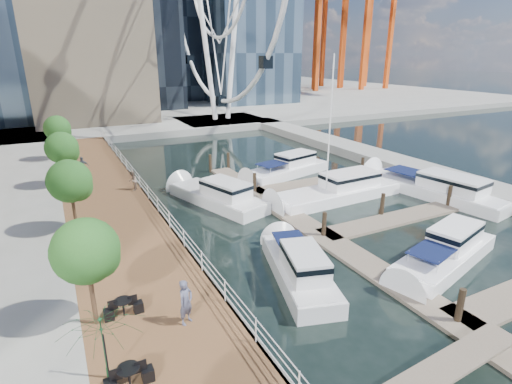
% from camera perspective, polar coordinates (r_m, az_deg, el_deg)
% --- Properties ---
extents(ground, '(520.00, 520.00, 0.00)m').
position_cam_1_polar(ground, '(19.91, 16.53, -16.91)').
color(ground, black).
rests_on(ground, ground).
extents(boardwalk, '(6.00, 60.00, 1.00)m').
position_cam_1_polar(boardwalk, '(28.53, -19.37, -4.60)').
color(boardwalk, brown).
rests_on(boardwalk, ground).
extents(seawall, '(0.25, 60.00, 1.00)m').
position_cam_1_polar(seawall, '(28.99, -13.52, -3.64)').
color(seawall, '#595954').
rests_on(seawall, ground).
extents(land_far, '(200.00, 114.00, 1.00)m').
position_cam_1_polar(land_far, '(114.34, -21.59, 12.33)').
color(land_far, gray).
rests_on(land_far, ground).
extents(breakwater, '(4.00, 60.00, 1.00)m').
position_cam_1_polar(breakwater, '(45.89, 17.94, 4.37)').
color(breakwater, gray).
rests_on(breakwater, ground).
extents(pier, '(14.00, 12.00, 1.00)m').
position_cam_1_polar(pier, '(69.14, -4.92, 9.94)').
color(pier, gray).
rests_on(pier, ground).
extents(railing, '(0.10, 60.00, 1.05)m').
position_cam_1_polar(railing, '(28.59, -13.87, -1.78)').
color(railing, white).
rests_on(railing, boardwalk).
extents(floating_docks, '(16.00, 34.00, 2.60)m').
position_cam_1_polar(floating_docks, '(30.99, 14.89, -2.27)').
color(floating_docks, '#6D6051').
rests_on(floating_docks, ground).
extents(port_cranes, '(40.00, 52.00, 38.00)m').
position_cam_1_polar(port_cranes, '(133.46, 10.28, 22.51)').
color(port_cranes, '#D84C14').
rests_on(port_cranes, ground).
extents(street_trees, '(2.60, 42.60, 4.60)m').
position_cam_1_polar(street_trees, '(26.20, -25.10, 1.40)').
color(street_trees, '#3F2B1C').
rests_on(street_trees, ground).
extents(yacht_foreground, '(9.69, 4.92, 2.15)m').
position_cam_1_polar(yacht_foreground, '(25.67, 25.19, -9.36)').
color(yacht_foreground, white).
rests_on(yacht_foreground, ground).
extents(pedestrian_near, '(0.85, 0.78, 1.95)m').
position_cam_1_polar(pedestrian_near, '(16.94, -10.00, -15.23)').
color(pedestrian_near, '#4B4C64').
rests_on(pedestrian_near, boardwalk).
extents(pedestrian_mid, '(0.83, 0.94, 1.60)m').
position_cam_1_polar(pedestrian_mid, '(33.65, -17.19, 1.58)').
color(pedestrian_mid, gray).
rests_on(pedestrian_mid, boardwalk).
extents(pedestrian_far, '(1.06, 0.48, 1.78)m').
position_cam_1_polar(pedestrian_far, '(39.10, -23.50, 3.35)').
color(pedestrian_far, '#383D46').
rests_on(pedestrian_far, boardwalk).
extents(moored_yachts, '(22.87, 33.03, 11.50)m').
position_cam_1_polar(moored_yachts, '(32.89, 12.19, -1.71)').
color(moored_yachts, white).
rests_on(moored_yachts, ground).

